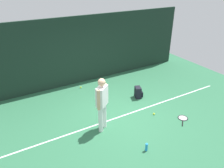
# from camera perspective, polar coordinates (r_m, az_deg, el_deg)

# --- Properties ---
(ground_plane) EXTENTS (12.00, 12.00, 0.00)m
(ground_plane) POSITION_cam_1_polar(r_m,az_deg,el_deg) (7.49, 1.54, -8.05)
(ground_plane) COLOR #2D6B47
(back_fence) EXTENTS (10.00, 0.10, 2.81)m
(back_fence) POSITION_cam_1_polar(r_m,az_deg,el_deg) (9.29, -8.12, 8.55)
(back_fence) COLOR #192D23
(back_fence) RESTS_ON ground
(court_line) EXTENTS (9.00, 0.05, 0.00)m
(court_line) POSITION_cam_1_polar(r_m,az_deg,el_deg) (7.41, 2.00, -8.47)
(court_line) COLOR white
(court_line) RESTS_ON ground
(tennis_player) EXTENTS (0.45, 0.42, 1.70)m
(tennis_player) POSITION_cam_1_polar(r_m,az_deg,el_deg) (6.37, -2.60, -4.57)
(tennis_player) COLOR white
(tennis_player) RESTS_ON ground
(tennis_racket) EXTENTS (0.57, 0.54, 0.03)m
(tennis_racket) POSITION_cam_1_polar(r_m,az_deg,el_deg) (7.67, 17.86, -8.48)
(tennis_racket) COLOR black
(tennis_racket) RESTS_ON ground
(backpack) EXTENTS (0.35, 0.35, 0.44)m
(backpack) POSITION_cam_1_polar(r_m,az_deg,el_deg) (8.44, 6.80, -2.20)
(backpack) COLOR black
(backpack) RESTS_ON ground
(tennis_ball_near_player) EXTENTS (0.07, 0.07, 0.07)m
(tennis_ball_near_player) POSITION_cam_1_polar(r_m,az_deg,el_deg) (9.23, -8.11, -0.86)
(tennis_ball_near_player) COLOR #CCE033
(tennis_ball_near_player) RESTS_ON ground
(tennis_ball_by_fence) EXTENTS (0.07, 0.07, 0.07)m
(tennis_ball_by_fence) POSITION_cam_1_polar(r_m,az_deg,el_deg) (7.62, 10.79, -7.59)
(tennis_ball_by_fence) COLOR #CCE033
(tennis_ball_by_fence) RESTS_ON ground
(water_bottle) EXTENTS (0.07, 0.07, 0.23)m
(water_bottle) POSITION_cam_1_polar(r_m,az_deg,el_deg) (6.19, 8.91, -15.85)
(water_bottle) COLOR #268CD8
(water_bottle) RESTS_ON ground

